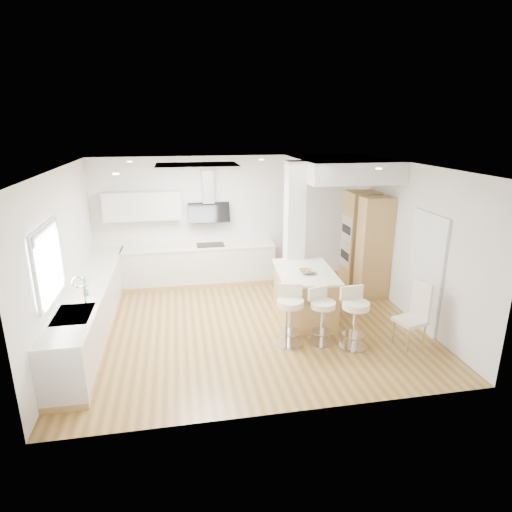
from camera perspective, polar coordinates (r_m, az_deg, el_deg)
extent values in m
plane|color=#A1773B|center=(7.81, -0.85, -9.11)|extent=(6.00, 6.00, 0.00)
cube|color=silver|center=(7.81, -0.85, -9.11)|extent=(6.00, 5.00, 0.02)
cube|color=silver|center=(9.69, -3.37, 4.94)|extent=(6.00, 0.04, 2.80)
cube|color=silver|center=(7.43, -24.35, -0.49)|extent=(0.04, 5.00, 2.80)
cube|color=silver|center=(8.31, 19.96, 1.80)|extent=(0.04, 5.00, 2.80)
cube|color=white|center=(7.53, -7.87, 11.83)|extent=(1.40, 0.95, 0.05)
cube|color=white|center=(7.53, -7.87, 11.72)|extent=(1.25, 0.80, 0.03)
cylinder|color=white|center=(8.46, -16.51, 11.96)|extent=(0.10, 0.10, 0.02)
cylinder|color=white|center=(6.48, -18.18, 10.35)|extent=(0.10, 0.10, 0.02)
cylinder|color=white|center=(8.58, 0.72, 12.72)|extent=(0.10, 0.10, 0.02)
cylinder|color=white|center=(8.53, 11.58, 12.35)|extent=(0.10, 0.10, 0.02)
cylinder|color=white|center=(7.16, 16.06, 11.13)|extent=(0.10, 0.10, 0.02)
cube|color=silver|center=(6.52, -26.04, -0.77)|extent=(0.03, 1.15, 0.95)
cube|color=white|center=(6.39, -26.55, 3.53)|extent=(0.04, 1.28, 0.06)
cube|color=white|center=(6.68, -25.38, -4.89)|extent=(0.04, 1.28, 0.06)
cube|color=white|center=(5.96, -27.40, -2.57)|extent=(0.04, 0.06, 0.95)
cube|color=white|center=(7.08, -24.73, 0.74)|extent=(0.04, 0.06, 0.95)
cube|color=#9C9FA4|center=(6.41, -26.33, 2.89)|extent=(0.03, 1.18, 0.14)
cube|color=#49413A|center=(7.93, 21.70, -2.15)|extent=(0.02, 0.90, 2.00)
cube|color=white|center=(7.92, 21.61, -2.16)|extent=(0.05, 1.00, 2.10)
cube|color=tan|center=(8.07, -20.67, -8.99)|extent=(0.60, 4.50, 0.10)
cube|color=beige|center=(7.90, -21.00, -6.19)|extent=(0.60, 4.50, 0.76)
cube|color=#EBE4C7|center=(7.76, -21.32, -3.48)|extent=(0.63, 4.50, 0.04)
cube|color=silver|center=(6.62, -23.20, -7.19)|extent=(0.50, 0.75, 0.02)
cube|color=silver|center=(6.48, -23.48, -8.24)|extent=(0.40, 0.34, 0.10)
cube|color=silver|center=(6.80, -22.84, -6.95)|extent=(0.40, 0.34, 0.10)
cylinder|color=silver|center=(6.79, -21.89, -4.67)|extent=(0.02, 0.02, 0.36)
torus|color=silver|center=(6.75, -22.64, -3.27)|extent=(0.18, 0.02, 0.18)
imported|color=#428242|center=(7.13, -21.92, -3.76)|extent=(0.17, 0.12, 0.33)
cube|color=tan|center=(9.73, -7.40, -3.43)|extent=(3.30, 0.60, 0.10)
cube|color=beige|center=(9.58, -7.50, -1.03)|extent=(3.30, 0.60, 0.76)
cube|color=#EBE4C7|center=(9.47, -7.59, 1.27)|extent=(3.33, 0.63, 0.04)
cube|color=black|center=(9.47, -6.09, 1.49)|extent=(0.60, 0.40, 0.01)
cube|color=beige|center=(9.40, -14.92, 6.49)|extent=(1.60, 0.34, 0.60)
cube|color=silver|center=(9.41, -6.43, 9.14)|extent=(0.25, 0.18, 0.70)
cube|color=black|center=(9.42, -6.28, 5.76)|extent=(0.90, 0.26, 0.44)
cube|color=white|center=(8.41, 5.10, 2.97)|extent=(0.35, 0.35, 2.80)
cube|color=silver|center=(8.95, 11.16, 11.41)|extent=(1.78, 2.20, 0.40)
cube|color=tan|center=(9.54, 13.65, 2.11)|extent=(0.62, 0.62, 2.10)
cube|color=tan|center=(8.93, 15.43, 0.94)|extent=(0.62, 0.40, 2.10)
cube|color=silver|center=(9.36, 12.02, 3.51)|extent=(0.02, 0.55, 0.55)
cube|color=silver|center=(9.51, 11.80, 0.12)|extent=(0.02, 0.55, 0.55)
cube|color=black|center=(9.36, 11.96, 3.51)|extent=(0.01, 0.45, 0.18)
cube|color=black|center=(9.51, 11.74, 0.12)|extent=(0.01, 0.45, 0.18)
cube|color=tan|center=(7.95, 6.44, -5.24)|extent=(1.04, 1.51, 0.88)
cube|color=#EBE4C7|center=(7.78, 6.55, -2.09)|extent=(1.13, 1.60, 0.04)
imported|color=slate|center=(7.62, 6.81, -2.10)|extent=(0.29, 0.29, 0.07)
sphere|color=orange|center=(7.63, 7.11, -2.06)|extent=(0.08, 0.08, 0.07)
sphere|color=orange|center=(7.63, 6.48, -2.03)|extent=(0.08, 0.08, 0.07)
sphere|color=olive|center=(7.58, 6.88, -2.18)|extent=(0.08, 0.08, 0.07)
cylinder|color=silver|center=(7.19, 4.46, -11.52)|extent=(0.54, 0.54, 0.03)
cylinder|color=silver|center=(7.03, 4.53, -9.08)|extent=(0.09, 0.09, 0.66)
cylinder|color=silver|center=(7.09, 4.50, -10.04)|extent=(0.42, 0.42, 0.02)
cylinder|color=beige|center=(6.87, 4.61, -6.26)|extent=(0.51, 0.51, 0.10)
cube|color=beige|center=(6.96, 4.59, -4.56)|extent=(0.39, 0.14, 0.22)
cylinder|color=silver|center=(7.28, 8.68, -11.29)|extent=(0.54, 0.54, 0.03)
cylinder|color=silver|center=(7.14, 8.80, -9.02)|extent=(0.09, 0.09, 0.62)
cylinder|color=silver|center=(7.19, 8.76, -9.91)|extent=(0.42, 0.42, 0.01)
cylinder|color=beige|center=(6.99, 8.94, -6.40)|extent=(0.51, 0.51, 0.10)
cube|color=beige|center=(7.04, 8.21, -4.90)|extent=(0.36, 0.17, 0.21)
cylinder|color=silver|center=(7.25, 12.77, -11.66)|extent=(0.49, 0.49, 0.03)
cylinder|color=silver|center=(7.10, 12.96, -9.23)|extent=(0.08, 0.08, 0.67)
cylinder|color=silver|center=(7.16, 12.89, -10.19)|extent=(0.37, 0.37, 0.02)
cylinder|color=beige|center=(6.94, 13.17, -6.43)|extent=(0.46, 0.46, 0.10)
cube|color=beige|center=(7.01, 12.64, -4.77)|extent=(0.39, 0.08, 0.23)
cube|color=beige|center=(7.37, 19.84, -8.15)|extent=(0.51, 0.51, 0.06)
cube|color=beige|center=(7.37, 21.15, -5.67)|extent=(0.14, 0.39, 0.67)
cylinder|color=tan|center=(7.25, 19.59, -10.59)|extent=(0.04, 0.04, 0.41)
cylinder|color=tan|center=(7.47, 17.82, -9.57)|extent=(0.04, 0.04, 0.41)
cylinder|color=tan|center=(7.47, 21.50, -9.96)|extent=(0.04, 0.04, 0.41)
cylinder|color=tan|center=(7.68, 19.73, -9.00)|extent=(0.04, 0.04, 0.41)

